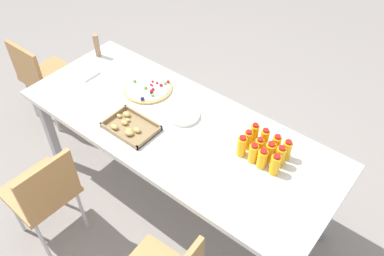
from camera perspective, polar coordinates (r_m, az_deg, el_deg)
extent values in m
plane|color=gray|center=(3.19, -1.90, -9.50)|extent=(12.00, 12.00, 0.00)
cube|color=silver|center=(2.63, -2.27, 0.06)|extent=(2.20, 0.87, 0.04)
cube|color=#99999E|center=(2.83, 19.13, -10.54)|extent=(0.06, 0.06, 0.72)
cube|color=#99999E|center=(3.63, -10.79, 5.84)|extent=(0.06, 0.06, 0.72)
cube|color=#99999E|center=(3.34, -19.61, -0.32)|extent=(0.06, 0.06, 0.72)
cube|color=#B7844C|center=(2.83, -20.87, -8.35)|extent=(0.42, 0.42, 0.04)
cube|color=#B7844C|center=(2.57, -19.70, -8.04)|extent=(0.05, 0.38, 0.38)
cylinder|color=silver|center=(3.09, -23.79, -11.14)|extent=(0.02, 0.02, 0.41)
cylinder|color=silver|center=(3.14, -18.96, -7.84)|extent=(0.02, 0.02, 0.41)
cylinder|color=silver|center=(2.90, -20.51, -14.87)|extent=(0.02, 0.02, 0.41)
cylinder|color=silver|center=(2.96, -15.42, -11.22)|extent=(0.02, 0.02, 0.41)
cube|color=#B7844C|center=(3.75, -19.53, 7.05)|extent=(0.40, 0.40, 0.04)
cube|color=#B7844C|center=(3.58, -22.55, 7.95)|extent=(0.38, 0.03, 0.38)
cylinder|color=silver|center=(4.07, -18.32, 6.22)|extent=(0.02, 0.02, 0.41)
cylinder|color=silver|center=(3.85, -15.41, 4.52)|extent=(0.02, 0.02, 0.41)
cylinder|color=silver|center=(3.95, -21.87, 3.86)|extent=(0.02, 0.02, 0.41)
cylinder|color=silver|center=(3.73, -19.09, 1.97)|extent=(0.02, 0.02, 0.41)
cylinder|color=#F9AD14|center=(2.43, 13.34, -3.15)|extent=(0.06, 0.06, 0.13)
cylinder|color=red|center=(2.38, 13.62, -1.96)|extent=(0.04, 0.04, 0.02)
cylinder|color=#F9AC14|center=(2.46, 11.88, -2.38)|extent=(0.06, 0.06, 0.12)
cylinder|color=red|center=(2.41, 12.12, -1.25)|extent=(0.04, 0.04, 0.02)
cylinder|color=#F9AE14|center=(2.48, 10.29, -1.53)|extent=(0.05, 0.05, 0.13)
cylinder|color=red|center=(2.43, 10.50, -0.34)|extent=(0.04, 0.04, 0.02)
cylinder|color=#FAAE14|center=(2.50, 8.87, -0.78)|extent=(0.05, 0.05, 0.13)
cylinder|color=red|center=(2.45, 9.05, 0.40)|extent=(0.04, 0.04, 0.02)
cylinder|color=#FAAD14|center=(2.39, 12.45, -4.04)|extent=(0.06, 0.06, 0.13)
cylinder|color=red|center=(2.33, 12.73, -2.81)|extent=(0.04, 0.04, 0.02)
cylinder|color=#F9AB14|center=(2.41, 11.06, -3.43)|extent=(0.06, 0.06, 0.13)
cylinder|color=red|center=(2.35, 11.29, -2.26)|extent=(0.04, 0.04, 0.02)
cylinder|color=#F9AD14|center=(2.43, 9.54, -2.75)|extent=(0.05, 0.05, 0.12)
cylinder|color=red|center=(2.38, 9.72, -1.66)|extent=(0.03, 0.03, 0.02)
cylinder|color=#FAAE14|center=(2.46, 7.95, -1.72)|extent=(0.05, 0.05, 0.12)
cylinder|color=red|center=(2.41, 8.11, -0.60)|extent=(0.04, 0.04, 0.02)
cylinder|color=#FAAE14|center=(2.34, 11.75, -5.19)|extent=(0.06, 0.06, 0.13)
cylinder|color=red|center=(2.29, 12.01, -4.00)|extent=(0.04, 0.04, 0.02)
cylinder|color=#F9AF14|center=(2.36, 9.97, -4.40)|extent=(0.06, 0.06, 0.12)
cylinder|color=red|center=(2.31, 10.18, -3.28)|extent=(0.04, 0.04, 0.02)
cylinder|color=#FAAF14|center=(2.39, 8.73, -3.63)|extent=(0.06, 0.06, 0.12)
cylinder|color=red|center=(2.34, 8.91, -2.51)|extent=(0.04, 0.04, 0.02)
cylinder|color=#FAAC14|center=(2.41, 7.10, -2.65)|extent=(0.06, 0.06, 0.13)
cylinder|color=red|center=(2.35, 7.26, -1.41)|extent=(0.04, 0.04, 0.02)
cylinder|color=tan|center=(2.91, -6.33, 5.66)|extent=(0.35, 0.35, 0.02)
cylinder|color=white|center=(2.90, -6.35, 5.85)|extent=(0.32, 0.32, 0.01)
sphere|color=red|center=(2.90, -5.72, 6.06)|extent=(0.02, 0.02, 0.02)
sphere|color=#66B238|center=(2.81, -5.65, 4.67)|extent=(0.02, 0.02, 0.02)
sphere|color=red|center=(2.93, -5.63, 6.63)|extent=(0.02, 0.02, 0.02)
sphere|color=red|center=(2.89, -4.43, 6.12)|extent=(0.03, 0.03, 0.03)
sphere|color=#66B238|center=(2.95, -8.21, 6.66)|extent=(0.03, 0.03, 0.03)
sphere|color=#66B238|center=(2.88, -6.66, 5.73)|extent=(0.03, 0.03, 0.03)
sphere|color=#1E1947|center=(2.83, -5.86, 4.98)|extent=(0.02, 0.02, 0.02)
sphere|color=red|center=(2.84, -5.81, 5.24)|extent=(0.03, 0.03, 0.03)
sphere|color=red|center=(2.91, -5.91, 6.19)|extent=(0.02, 0.02, 0.02)
sphere|color=red|center=(2.86, -5.58, 5.53)|extent=(0.02, 0.02, 0.02)
sphere|color=red|center=(2.92, -3.44, 6.61)|extent=(0.02, 0.02, 0.02)
sphere|color=red|center=(2.92, -5.03, 6.43)|extent=(0.02, 0.02, 0.02)
sphere|color=#66B238|center=(2.91, -3.86, 6.38)|extent=(0.02, 0.02, 0.02)
sphere|color=#1E1947|center=(2.78, -7.09, 4.15)|extent=(0.03, 0.03, 0.03)
cube|color=olive|center=(2.62, -8.67, -0.01)|extent=(0.34, 0.24, 0.01)
cube|color=olive|center=(2.66, -7.01, 1.51)|extent=(0.34, 0.01, 0.03)
cube|color=olive|center=(2.56, -10.46, -1.15)|extent=(0.34, 0.01, 0.03)
cube|color=olive|center=(2.52, -6.10, -1.39)|extent=(0.01, 0.24, 0.03)
cube|color=olive|center=(2.70, -11.12, 1.70)|extent=(0.01, 0.24, 0.03)
ellipsoid|color=tan|center=(2.64, -9.61, 0.79)|extent=(0.05, 0.04, 0.03)
ellipsoid|color=tan|center=(2.69, -9.33, 1.94)|extent=(0.05, 0.04, 0.03)
ellipsoid|color=tan|center=(2.70, -10.37, 1.72)|extent=(0.04, 0.03, 0.02)
ellipsoid|color=tan|center=(2.57, -8.96, -0.42)|extent=(0.05, 0.04, 0.03)
ellipsoid|color=tan|center=(2.66, -9.15, 1.15)|extent=(0.04, 0.03, 0.02)
ellipsoid|color=tan|center=(2.57, -7.85, -0.30)|extent=(0.05, 0.04, 0.03)
ellipsoid|color=tan|center=(2.62, -11.02, 0.14)|extent=(0.05, 0.04, 0.03)
ellipsoid|color=tan|center=(2.56, -9.07, -0.74)|extent=(0.05, 0.04, 0.03)
ellipsoid|color=tan|center=(2.56, -8.74, -0.74)|extent=(0.04, 0.03, 0.03)
cylinder|color=silver|center=(2.67, -1.21, 1.68)|extent=(0.22, 0.22, 0.00)
cylinder|color=silver|center=(2.67, -1.21, 1.76)|extent=(0.22, 0.22, 0.00)
cylinder|color=silver|center=(2.67, -1.21, 1.84)|extent=(0.22, 0.22, 0.00)
cylinder|color=silver|center=(2.66, -1.22, 1.92)|extent=(0.22, 0.22, 0.00)
cylinder|color=silver|center=(2.66, -1.22, 2.00)|extent=(0.22, 0.22, 0.00)
cube|color=white|center=(3.13, -14.95, 7.51)|extent=(0.15, 0.15, 0.02)
cylinder|color=#9E7A56|center=(3.27, -13.43, 11.38)|extent=(0.04, 0.04, 0.19)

